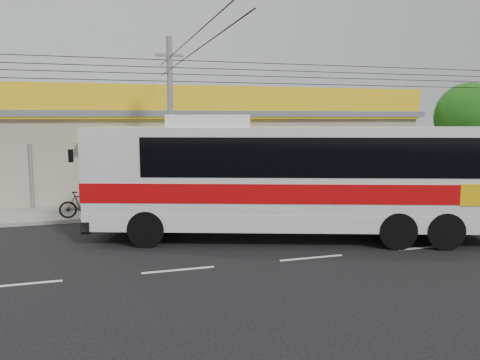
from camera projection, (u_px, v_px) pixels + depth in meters
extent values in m
plane|color=black|center=(281.00, 238.00, 16.36)|extent=(120.00, 120.00, 0.00)
cube|color=gray|center=(235.00, 205.00, 22.06)|extent=(30.00, 3.20, 0.15)
cube|color=gray|center=(209.00, 153.00, 27.12)|extent=(22.00, 8.00, 4.20)
cube|color=#595C61|center=(208.00, 114.00, 26.82)|extent=(22.60, 8.60, 0.30)
cube|color=yellow|center=(227.00, 102.00, 22.82)|extent=(22.00, 0.24, 1.60)
cube|color=#BA280A|center=(186.00, 102.00, 22.24)|extent=(9.00, 0.10, 1.20)
cube|color=#237E16|center=(346.00, 103.00, 24.60)|extent=(2.40, 0.10, 1.10)
cube|color=navy|center=(391.00, 104.00, 25.35)|extent=(2.20, 0.10, 1.10)
cube|color=#BA280A|center=(26.00, 101.00, 20.30)|extent=(3.00, 0.10, 1.10)
cube|color=#D2D20B|center=(187.00, 142.00, 22.35)|extent=(10.00, 1.20, 0.37)
cube|color=silver|center=(293.00, 176.00, 16.04)|extent=(14.00, 6.99, 3.33)
cube|color=#C1080A|center=(293.00, 187.00, 16.09)|extent=(14.05, 7.04, 0.63)
cube|color=#E4AE0C|center=(469.00, 188.00, 15.91)|extent=(2.65, 3.36, 0.69)
cube|color=black|center=(317.00, 154.00, 15.91)|extent=(11.83, 6.32, 1.26)
cube|color=black|center=(97.00, 160.00, 16.17)|extent=(0.96, 2.46, 1.72)
cube|color=silver|center=(210.00, 121.00, 15.87)|extent=(3.12, 2.38, 0.41)
cylinder|color=black|center=(146.00, 229.00, 15.11)|extent=(1.25, 0.72, 1.19)
cylinder|color=black|center=(162.00, 213.00, 17.68)|extent=(1.25, 0.72, 1.19)
cylinder|color=black|center=(445.00, 231.00, 14.82)|extent=(1.25, 0.72, 1.19)
cylinder|color=black|center=(417.00, 214.00, 17.39)|extent=(1.25, 0.72, 1.19)
imported|color=maroon|center=(168.00, 200.00, 19.82)|extent=(2.13, 1.01, 1.07)
imported|color=black|center=(82.00, 204.00, 18.86)|extent=(1.81, 0.54, 1.08)
cylinder|color=slate|center=(171.00, 130.00, 18.97)|extent=(0.24, 0.24, 7.36)
cube|color=slate|center=(169.00, 55.00, 18.58)|extent=(1.10, 0.11, 0.11)
cylinder|color=black|center=(466.00, 165.00, 26.03)|extent=(0.35, 0.35, 3.08)
sphere|color=#104A10|center=(469.00, 116.00, 25.67)|extent=(3.66, 3.66, 3.66)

